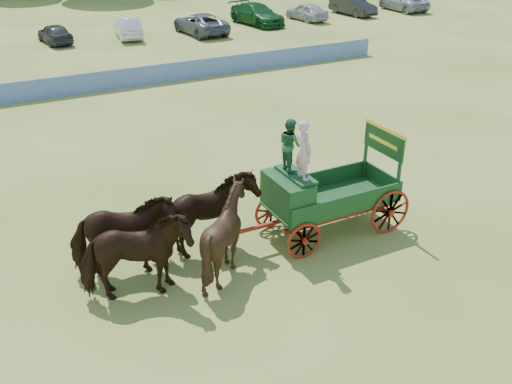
# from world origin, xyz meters

# --- Properties ---
(ground) EXTENTS (160.00, 160.00, 0.00)m
(ground) POSITION_xyz_m (0.00, 0.00, 0.00)
(ground) COLOR #A9A04C
(ground) RESTS_ON ground
(horse_lead_left) EXTENTS (2.99, 1.85, 2.34)m
(horse_lead_left) POSITION_xyz_m (-8.91, -0.03, 1.17)
(horse_lead_left) COLOR black
(horse_lead_left) RESTS_ON ground
(horse_lead_right) EXTENTS (3.00, 1.91, 2.34)m
(horse_lead_right) POSITION_xyz_m (-8.91, 1.07, 1.17)
(horse_lead_right) COLOR black
(horse_lead_right) RESTS_ON ground
(horse_wheel_left) EXTENTS (2.19, 1.97, 2.35)m
(horse_wheel_left) POSITION_xyz_m (-6.51, -0.03, 1.17)
(horse_wheel_left) COLOR black
(horse_wheel_left) RESTS_ON ground
(horse_wheel_right) EXTENTS (2.90, 1.56, 2.34)m
(horse_wheel_right) POSITION_xyz_m (-6.51, 1.07, 1.17)
(horse_wheel_right) COLOR black
(horse_wheel_right) RESTS_ON ground
(farm_dray) EXTENTS (6.00, 2.00, 3.82)m
(farm_dray) POSITION_xyz_m (-3.55, 0.54, 1.64)
(farm_dray) COLOR #9F220F
(farm_dray) RESTS_ON ground
(sponsor_banner) EXTENTS (26.00, 0.08, 1.05)m
(sponsor_banner) POSITION_xyz_m (-1.00, 18.00, 0.53)
(sponsor_banner) COLOR #1D42A2
(sponsor_banner) RESTS_ON ground
(parked_cars) EXTENTS (53.72, 7.25, 1.63)m
(parked_cars) POSITION_xyz_m (0.49, 30.33, 0.76)
(parked_cars) COLOR silver
(parked_cars) RESTS_ON ground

